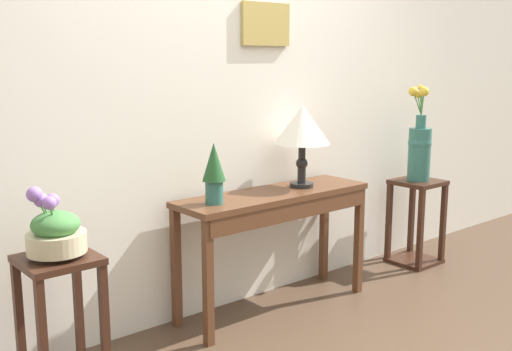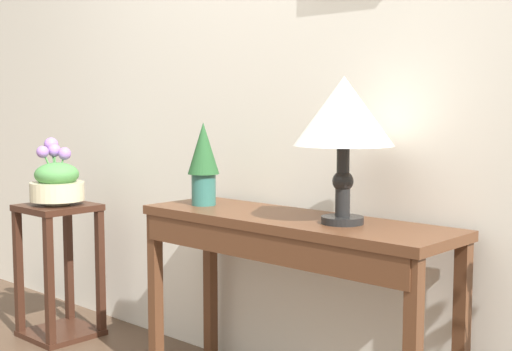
# 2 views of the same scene
# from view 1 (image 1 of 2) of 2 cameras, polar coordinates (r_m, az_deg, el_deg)

# --- Properties ---
(back_wall_with_art) EXTENTS (9.00, 0.13, 2.80)m
(back_wall_with_art) POSITION_cam_1_polar(r_m,az_deg,el_deg) (3.65, -2.89, 9.21)
(back_wall_with_art) COLOR silver
(back_wall_with_art) RESTS_ON ground
(console_table) EXTENTS (1.25, 0.37, 0.73)m
(console_table) POSITION_cam_1_polar(r_m,az_deg,el_deg) (3.62, 1.93, -3.24)
(console_table) COLOR #56331E
(console_table) RESTS_ON ground
(table_lamp) EXTENTS (0.34, 0.34, 0.50)m
(table_lamp) POSITION_cam_1_polar(r_m,az_deg,el_deg) (3.70, 4.34, 4.52)
(table_lamp) COLOR black
(table_lamp) RESTS_ON console_table
(potted_plant_on_console) EXTENTS (0.13, 0.13, 0.33)m
(potted_plant_on_console) POSITION_cam_1_polar(r_m,az_deg,el_deg) (3.29, -3.94, 0.52)
(potted_plant_on_console) COLOR #2D665B
(potted_plant_on_console) RESTS_ON console_table
(pedestal_stand_left) EXTENTS (0.32, 0.32, 0.65)m
(pedestal_stand_left) POSITION_cam_1_polar(r_m,az_deg,el_deg) (2.95, -17.63, -13.26)
(pedestal_stand_left) COLOR #381E14
(pedestal_stand_left) RESTS_ON ground
(planter_bowl_wide_left) EXTENTS (0.26, 0.26, 0.32)m
(planter_bowl_wide_left) POSITION_cam_1_polar(r_m,az_deg,el_deg) (2.80, -18.22, -4.98)
(planter_bowl_wide_left) COLOR beige
(planter_bowl_wide_left) RESTS_ON pedestal_stand_left
(pedestal_stand_right) EXTENTS (0.32, 0.32, 0.63)m
(pedestal_stand_right) POSITION_cam_1_polar(r_m,az_deg,el_deg) (4.69, 14.67, -4.20)
(pedestal_stand_right) COLOR #381E14
(pedestal_stand_right) RESTS_ON ground
(flower_vase_tall_right) EXTENTS (0.19, 0.17, 0.69)m
(flower_vase_tall_right) POSITION_cam_1_polar(r_m,az_deg,el_deg) (4.57, 14.99, 2.62)
(flower_vase_tall_right) COLOR #2D665B
(flower_vase_tall_right) RESTS_ON pedestal_stand_right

